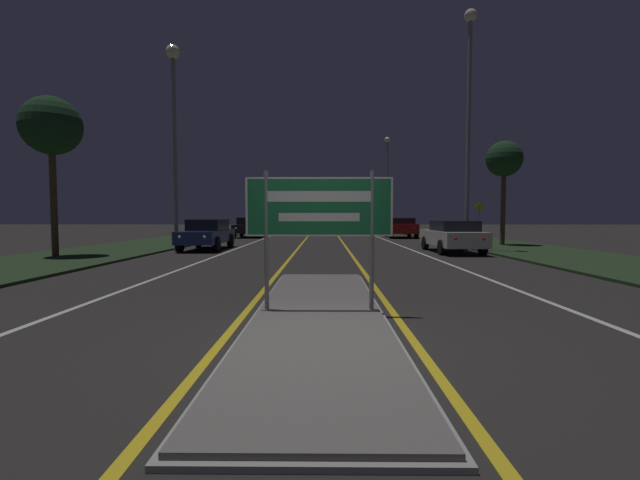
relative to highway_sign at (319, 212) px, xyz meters
The scene contains 21 objects.
ground_plane 2.25m from the highway_sign, 90.00° to the right, with size 160.00×160.00×0.00m, color #282623.
median_island 1.60m from the highway_sign, 90.00° to the left, with size 2.03×8.37×0.10m.
verge_left 20.82m from the highway_sign, 117.23° to the left, with size 5.00×100.00×0.08m.
verge_right 20.82m from the highway_sign, 62.77° to the left, with size 5.00×100.00×0.08m.
centre_line_yellow_left 23.55m from the highway_sign, 92.94° to the left, with size 0.12×70.00×0.01m.
centre_line_yellow_right 23.55m from the highway_sign, 87.06° to the left, with size 0.12×70.00×0.01m.
lane_line_white_left 23.89m from the highway_sign, 100.15° to the left, with size 0.12×70.00×0.01m.
lane_line_white_right 23.89m from the highway_sign, 79.85° to the left, with size 0.12×70.00×0.01m.
edge_line_white_left 24.59m from the highway_sign, 107.06° to the left, with size 0.10×70.00×0.01m.
edge_line_white_right 24.59m from the highway_sign, 72.94° to the left, with size 0.10×70.00×0.01m.
highway_sign is the anchor object (origin of this frame).
streetlight_left_near 14.59m from the highway_sign, 118.01° to the left, with size 0.61×0.61×9.03m.
streetlight_right_near 14.79m from the highway_sign, 62.52° to the left, with size 0.54×0.54×10.52m.
streetlight_right_far 37.40m from the highway_sign, 80.06° to the left, with size 0.56×0.56×9.53m.
car_receding_0 13.36m from the highway_sign, 64.67° to the left, with size 1.88×4.67×1.39m.
car_receding_1 25.73m from the highway_sign, 77.05° to the left, with size 2.04×4.23×1.47m.
car_approaching_0 14.72m from the highway_sign, 112.00° to the left, with size 1.85×4.62×1.44m.
car_approaching_1 26.43m from the highway_sign, 102.18° to the left, with size 2.03×4.61×1.50m.
warning_sign 21.30m from the highway_sign, 63.80° to the left, with size 0.60×0.06×2.38m.
roadside_palm_left 14.17m from the highway_sign, 137.23° to the left, with size 2.16×2.16×5.96m.
roadside_palm_right 18.76m from the highway_sign, 59.18° to the left, with size 1.86×1.86×5.44m.
Camera 1 is at (0.08, -5.15, 1.57)m, focal length 24.00 mm.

